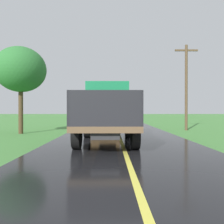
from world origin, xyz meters
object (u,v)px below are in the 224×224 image
object	(u,v)px
banana_truck_far	(106,111)
utility_pole_roadside	(186,84)
roadside_tree_near_left	(21,70)
banana_truck_near	(107,110)

from	to	relation	value
banana_truck_far	utility_pole_roadside	bearing A→B (deg)	-32.18
banana_truck_far	roadside_tree_near_left	size ratio (longest dim) A/B	1.05
banana_truck_near	banana_truck_far	size ratio (longest dim) A/B	1.00
utility_pole_roadside	roadside_tree_near_left	world-z (taller)	utility_pole_roadside
roadside_tree_near_left	utility_pole_roadside	bearing A→B (deg)	11.47
banana_truck_near	banana_truck_far	xyz separation A→B (m)	(-0.26, 9.76, 0.00)
utility_pole_roadside	banana_truck_near	bearing A→B (deg)	-134.32
banana_truck_far	banana_truck_near	bearing A→B (deg)	-88.47
banana_truck_far	utility_pole_roadside	size ratio (longest dim) A/B	0.91
banana_truck_far	utility_pole_roadside	distance (m)	7.43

